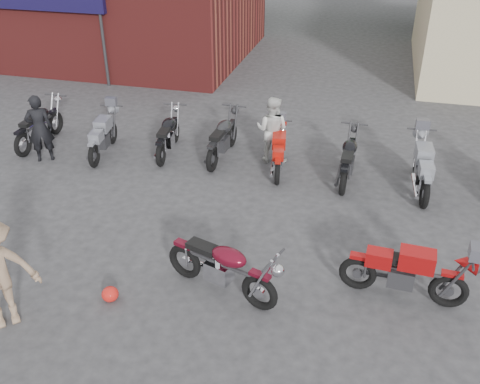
% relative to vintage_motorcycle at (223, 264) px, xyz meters
% --- Properties ---
extents(ground, '(90.00, 90.00, 0.00)m').
position_rel_vintage_motorcycle_xyz_m(ground, '(-0.13, -0.52, -0.60)').
color(ground, '#303133').
extents(brick_building, '(12.00, 8.00, 4.00)m').
position_rel_vintage_motorcycle_xyz_m(brick_building, '(-9.13, 13.48, 1.40)').
color(brick_building, maroon).
rests_on(brick_building, ground).
extents(vintage_motorcycle, '(2.19, 1.30, 1.21)m').
position_rel_vintage_motorcycle_xyz_m(vintage_motorcycle, '(0.00, 0.00, 0.00)').
color(vintage_motorcycle, '#520A18').
rests_on(vintage_motorcycle, ground).
extents(sportbike, '(2.04, 0.78, 1.16)m').
position_rel_vintage_motorcycle_xyz_m(sportbike, '(2.92, 0.64, -0.02)').
color(sportbike, '#9E0D0E').
rests_on(sportbike, ground).
extents(helmet, '(0.28, 0.28, 0.26)m').
position_rel_vintage_motorcycle_xyz_m(helmet, '(-1.75, -0.66, -0.47)').
color(helmet, red).
rests_on(helmet, ground).
extents(person_dark, '(0.74, 0.68, 1.69)m').
position_rel_vintage_motorcycle_xyz_m(person_dark, '(-5.73, 3.73, 0.24)').
color(person_dark, black).
rests_on(person_dark, ground).
extents(person_light, '(0.87, 0.71, 1.66)m').
position_rel_vintage_motorcycle_xyz_m(person_light, '(-0.24, 5.12, 0.23)').
color(person_light, silver).
rests_on(person_light, ground).
extents(row_bike_0, '(0.69, 2.05, 1.18)m').
position_rel_vintage_motorcycle_xyz_m(row_bike_0, '(-6.33, 4.55, -0.01)').
color(row_bike_0, black).
rests_on(row_bike_0, ground).
extents(row_bike_1, '(0.91, 1.98, 1.11)m').
position_rel_vintage_motorcycle_xyz_m(row_bike_1, '(-4.43, 4.42, -0.05)').
color(row_bike_1, gray).
rests_on(row_bike_1, ground).
extents(row_bike_2, '(0.86, 2.00, 1.12)m').
position_rel_vintage_motorcycle_xyz_m(row_bike_2, '(-2.87, 4.89, -0.04)').
color(row_bike_2, black).
rests_on(row_bike_2, ground).
extents(row_bike_3, '(0.77, 2.07, 1.19)m').
position_rel_vintage_motorcycle_xyz_m(row_bike_3, '(-1.45, 4.98, -0.01)').
color(row_bike_3, black).
rests_on(row_bike_3, ground).
extents(row_bike_4, '(0.90, 1.91, 1.06)m').
position_rel_vintage_motorcycle_xyz_m(row_bike_4, '(0.03, 4.65, -0.07)').
color(row_bike_4, red).
rests_on(row_bike_4, ground).
extents(row_bike_5, '(0.72, 2.02, 1.16)m').
position_rel_vintage_motorcycle_xyz_m(row_bike_5, '(1.66, 4.62, -0.02)').
color(row_bike_5, black).
rests_on(row_bike_5, ground).
extents(row_bike_6, '(0.83, 2.13, 1.21)m').
position_rel_vintage_motorcycle_xyz_m(row_bike_6, '(3.30, 4.53, 0.00)').
color(row_bike_6, gray).
rests_on(row_bike_6, ground).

